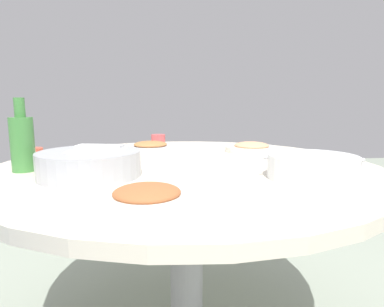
{
  "coord_description": "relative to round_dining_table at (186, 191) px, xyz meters",
  "views": [
    {
      "loc": [
        -1.17,
        0.12,
        0.97
      ],
      "look_at": [
        -0.12,
        -0.01,
        0.8
      ],
      "focal_mm": 30.04,
      "sensor_mm": 36.0,
      "label": 1
    }
  ],
  "objects": [
    {
      "name": "dish_shrimp",
      "position": [
        0.25,
        -0.33,
        0.12
      ],
      "size": [
        0.24,
        0.24,
        0.05
      ],
      "color": "silver",
      "rests_on": "round_dining_table"
    },
    {
      "name": "dish_tofu_braise",
      "position": [
        0.38,
        0.13,
        0.12
      ],
      "size": [
        0.23,
        0.23,
        0.04
      ],
      "color": "silver",
      "rests_on": "round_dining_table"
    },
    {
      "name": "tea_cup_far",
      "position": [
        0.59,
        0.09,
        0.13
      ],
      "size": [
        0.08,
        0.08,
        0.05
      ],
      "primitive_type": "cylinder",
      "color": "#C94A4B",
      "rests_on": "round_dining_table"
    },
    {
      "name": "soup_bowl",
      "position": [
        -0.29,
        -0.34,
        0.14
      ],
      "size": [
        0.26,
        0.28,
        0.07
      ],
      "color": "white",
      "rests_on": "round_dining_table"
    },
    {
      "name": "tea_cup_near",
      "position": [
        0.14,
        0.58,
        0.13
      ],
      "size": [
        0.06,
        0.06,
        0.05
      ],
      "primitive_type": "cylinder",
      "color": "#C9503B",
      "rests_on": "round_dining_table"
    },
    {
      "name": "dish_stirfry",
      "position": [
        -0.47,
        0.14,
        0.12
      ],
      "size": [
        0.21,
        0.21,
        0.04
      ],
      "color": "white",
      "rests_on": "round_dining_table"
    },
    {
      "name": "green_bottle",
      "position": [
        -0.07,
        0.55,
        0.2
      ],
      "size": [
        0.07,
        0.07,
        0.24
      ],
      "color": "#41843D",
      "rests_on": "round_dining_table"
    },
    {
      "name": "rice_bowl",
      "position": [
        -0.17,
        0.31,
        0.15
      ],
      "size": [
        0.31,
        0.31,
        0.09
      ],
      "color": "#B2B5BA",
      "rests_on": "round_dining_table"
    },
    {
      "name": "dish_noodles",
      "position": [
        0.3,
        0.42,
        0.12
      ],
      "size": [
        0.19,
        0.19,
        0.03
      ],
      "color": "silver",
      "rests_on": "round_dining_table"
    },
    {
      "name": "round_dining_table",
      "position": [
        0.0,
        0.0,
        0.0
      ],
      "size": [
        1.39,
        1.39,
        0.75
      ],
      "color": "#99999E",
      "rests_on": "ground"
    }
  ]
}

